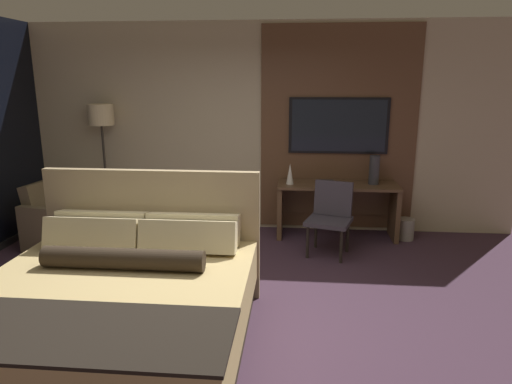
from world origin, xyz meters
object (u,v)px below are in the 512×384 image
at_px(armchair_by_window, 65,224).
at_px(waste_bin, 406,229).
at_px(vase_tall, 374,170).
at_px(desk, 337,201).
at_px(book, 326,182).
at_px(tv, 339,126).
at_px(bed, 118,305).
at_px(desk_chair, 331,212).
at_px(vase_short, 290,174).
at_px(floor_lamp, 102,125).

height_order(armchair_by_window, waste_bin, armchair_by_window).
bearing_deg(vase_tall, desk, 179.93).
distance_m(armchair_by_window, book, 3.39).
height_order(tv, book, tv).
distance_m(vase_tall, waste_bin, 0.89).
bearing_deg(bed, desk_chair, 50.84).
height_order(bed, book, bed).
height_order(bed, armchair_by_window, bed).
bearing_deg(armchair_by_window, desk, -71.02).
distance_m(vase_short, book, 0.50).
relative_size(desk_chair, floor_lamp, 0.50).
height_order(bed, desk_chair, bed).
distance_m(tv, waste_bin, 1.62).
distance_m(floor_lamp, vase_tall, 3.68).
xyz_separation_m(desk_chair, vase_short, (-0.50, 0.53, 0.35)).
bearing_deg(book, tv, 52.38).
bearing_deg(vase_short, desk, 8.38).
distance_m(bed, tv, 3.75).
distance_m(tv, armchair_by_window, 3.75).
bearing_deg(bed, vase_short, 64.86).
xyz_separation_m(tv, floor_lamp, (-3.17, -0.18, -0.00)).
bearing_deg(armchair_by_window, book, -70.14).
bearing_deg(desk_chair, floor_lamp, -175.46).
height_order(desk_chair, book, desk_chair).
height_order(desk, vase_tall, vase_tall).
bearing_deg(waste_bin, vase_short, -179.08).
height_order(bed, vase_short, bed).
distance_m(bed, desk, 3.40).
height_order(desk, armchair_by_window, armchair_by_window).
bearing_deg(waste_bin, book, 175.14).
distance_m(armchair_by_window, waste_bin, 4.39).
bearing_deg(armchair_by_window, floor_lamp, -12.84).
relative_size(desk, vase_short, 5.80).
distance_m(desk, armchair_by_window, 3.51).
distance_m(desk_chair, vase_short, 0.81).
distance_m(armchair_by_window, floor_lamp, 1.40).
height_order(desk_chair, vase_short, vase_short).
relative_size(desk, vase_tall, 4.16).
distance_m(vase_short, waste_bin, 1.69).
height_order(bed, vase_tall, bed).
distance_m(vase_tall, vase_short, 1.09).
relative_size(vase_tall, vase_short, 1.39).
xyz_separation_m(desk, floor_lamp, (-3.17, 0.04, 0.97)).
bearing_deg(tv, vase_short, -153.14).
bearing_deg(vase_short, bed, -115.14).
distance_m(desk, desk_chair, 0.64).
height_order(desk_chair, waste_bin, desk_chair).
distance_m(desk, vase_short, 0.73).
xyz_separation_m(bed, floor_lamp, (-1.27, 2.86, 1.10)).
bearing_deg(tv, desk_chair, -98.21).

